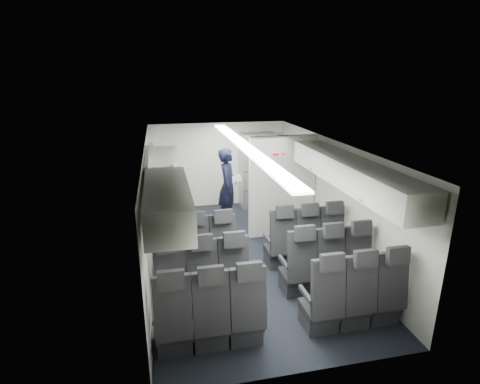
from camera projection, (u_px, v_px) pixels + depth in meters
name	position (u px, v px, depth m)	size (l,w,h in m)	color
cabin_shell	(245.00, 200.00, 6.80)	(3.41, 6.01, 2.16)	black
seat_row_front	(251.00, 249.00, 6.52)	(3.33, 0.56, 1.24)	#242428
seat_row_mid	(265.00, 274.00, 5.68)	(3.33, 0.56, 1.24)	#242428
seat_row_rear	(285.00, 309.00, 4.84)	(3.33, 0.56, 1.24)	#242428
overhead_bin_left_rear	(167.00, 202.00, 4.43)	(0.53, 1.80, 0.40)	white
overhead_bin_left_front_open	(162.00, 175.00, 6.09)	(0.64, 1.70, 0.72)	#9E9E93
overhead_bin_right_rear	(380.00, 188.00, 4.99)	(0.53, 1.80, 0.40)	white
overhead_bin_right_front	(325.00, 160.00, 6.62)	(0.53, 1.70, 0.40)	white
bulkhead_partition	(282.00, 187.00, 7.75)	(1.40, 0.15, 2.13)	silver
galley_unit	(257.00, 170.00, 9.57)	(0.85, 0.52, 1.90)	#939399
boarding_door	(153.00, 190.00, 7.96)	(0.12, 1.27, 1.86)	silver
flight_attendant	(228.00, 187.00, 8.45)	(0.64, 0.42, 1.76)	black
carry_on_bag	(166.00, 177.00, 5.78)	(0.40, 0.28, 0.24)	black
papers	(236.00, 179.00, 8.38)	(0.22, 0.02, 0.16)	white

